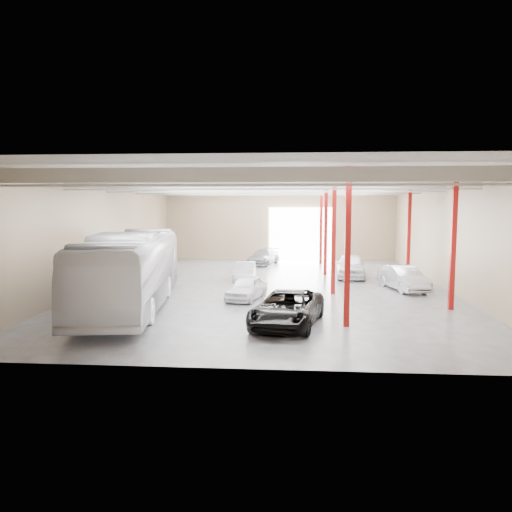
# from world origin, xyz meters

# --- Properties ---
(depot_shell) EXTENTS (22.12, 32.12, 7.06)m
(depot_shell) POSITION_xyz_m (0.13, 0.48, 4.98)
(depot_shell) COLOR #414045
(depot_shell) RESTS_ON ground
(coach_bus) EXTENTS (5.21, 14.49, 3.95)m
(coach_bus) POSITION_xyz_m (-6.94, -6.86, 1.97)
(coach_bus) COLOR silver
(coach_bus) RESTS_ON ground
(black_sedan) EXTENTS (3.67, 6.06, 1.57)m
(black_sedan) POSITION_xyz_m (1.20, -10.09, 0.79)
(black_sedan) COLOR black
(black_sedan) RESTS_ON ground
(car_row_a) EXTENTS (2.45, 4.15, 1.32)m
(car_row_a) POSITION_xyz_m (-1.20, -4.13, 0.66)
(car_row_a) COLOR white
(car_row_a) RESTS_ON ground
(car_row_b) EXTENTS (1.51, 4.05, 1.32)m
(car_row_b) POSITION_xyz_m (-2.00, 2.64, 0.66)
(car_row_b) COLOR silver
(car_row_b) RESTS_ON ground
(car_row_c) EXTENTS (3.05, 4.96, 1.34)m
(car_row_c) POSITION_xyz_m (-1.29, 12.00, 0.67)
(car_row_c) COLOR gray
(car_row_c) RESTS_ON ground
(car_right_near) EXTENTS (2.66, 4.88, 1.52)m
(car_right_near) POSITION_xyz_m (8.30, -0.39, 0.76)
(car_right_near) COLOR silver
(car_right_near) RESTS_ON ground
(car_right_far) EXTENTS (2.43, 5.14, 1.70)m
(car_right_far) POSITION_xyz_m (5.59, 4.81, 0.85)
(car_right_far) COLOR white
(car_right_far) RESTS_ON ground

